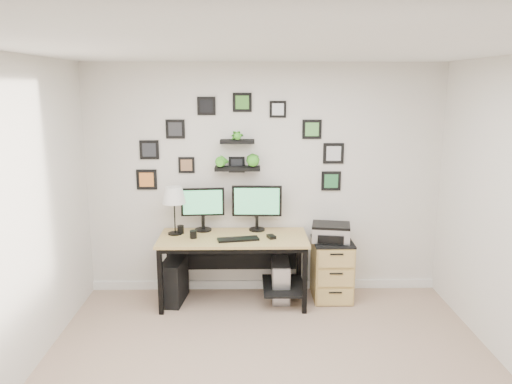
{
  "coord_description": "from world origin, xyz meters",
  "views": [
    {
      "loc": [
        -0.19,
        -3.53,
        2.35
      ],
      "look_at": [
        -0.1,
        1.83,
        1.2
      ],
      "focal_mm": 35.0,
      "sensor_mm": 36.0,
      "label": 1
    }
  ],
  "objects_px": {
    "table_lamp": "(174,196)",
    "pc_tower_black": "(174,281)",
    "mug": "(193,234)",
    "monitor_left": "(203,206)",
    "pc_tower_grey": "(280,280)",
    "file_cabinet": "(332,269)",
    "printer": "(331,232)",
    "desk": "(237,247)",
    "monitor_right": "(257,204)"
  },
  "relations": [
    {
      "from": "monitor_right",
      "to": "pc_tower_black",
      "type": "relative_size",
      "value": 1.16
    },
    {
      "from": "desk",
      "to": "printer",
      "type": "distance_m",
      "value": 1.05
    },
    {
      "from": "monitor_left",
      "to": "table_lamp",
      "type": "xyz_separation_m",
      "value": [
        -0.3,
        -0.12,
        0.14
      ]
    },
    {
      "from": "file_cabinet",
      "to": "table_lamp",
      "type": "bearing_deg",
      "value": 179.45
    },
    {
      "from": "desk",
      "to": "file_cabinet",
      "type": "relative_size",
      "value": 2.39
    },
    {
      "from": "file_cabinet",
      "to": "printer",
      "type": "xyz_separation_m",
      "value": [
        -0.02,
        0.0,
        0.43
      ]
    },
    {
      "from": "pc_tower_grey",
      "to": "printer",
      "type": "height_order",
      "value": "printer"
    },
    {
      "from": "desk",
      "to": "mug",
      "type": "height_order",
      "value": "mug"
    },
    {
      "from": "monitor_left",
      "to": "table_lamp",
      "type": "distance_m",
      "value": 0.35
    },
    {
      "from": "monitor_right",
      "to": "pc_tower_black",
      "type": "height_order",
      "value": "monitor_right"
    },
    {
      "from": "monitor_left",
      "to": "monitor_right",
      "type": "bearing_deg",
      "value": 0.14
    },
    {
      "from": "file_cabinet",
      "to": "mug",
      "type": "bearing_deg",
      "value": -174.71
    },
    {
      "from": "table_lamp",
      "to": "monitor_left",
      "type": "bearing_deg",
      "value": 21.75
    },
    {
      "from": "table_lamp",
      "to": "pc_tower_black",
      "type": "bearing_deg",
      "value": -100.96
    },
    {
      "from": "desk",
      "to": "pc_tower_grey",
      "type": "xyz_separation_m",
      "value": [
        0.49,
        0.03,
        -0.41
      ]
    },
    {
      "from": "pc_tower_grey",
      "to": "desk",
      "type": "bearing_deg",
      "value": -176.29
    },
    {
      "from": "mug",
      "to": "monitor_right",
      "type": "bearing_deg",
      "value": 22.11
    },
    {
      "from": "pc_tower_grey",
      "to": "monitor_right",
      "type": "bearing_deg",
      "value": 147.84
    },
    {
      "from": "pc_tower_black",
      "to": "printer",
      "type": "bearing_deg",
      "value": 9.2
    },
    {
      "from": "monitor_left",
      "to": "printer",
      "type": "bearing_deg",
      "value": -5.43
    },
    {
      "from": "monitor_left",
      "to": "printer",
      "type": "xyz_separation_m",
      "value": [
        1.42,
        -0.13,
        -0.27
      ]
    },
    {
      "from": "monitor_right",
      "to": "file_cabinet",
      "type": "relative_size",
      "value": 0.83
    },
    {
      "from": "monitor_left",
      "to": "pc_tower_black",
      "type": "bearing_deg",
      "value": -146.58
    },
    {
      "from": "desk",
      "to": "file_cabinet",
      "type": "distance_m",
      "value": 1.1
    },
    {
      "from": "mug",
      "to": "file_cabinet",
      "type": "relative_size",
      "value": 0.13
    },
    {
      "from": "monitor_left",
      "to": "printer",
      "type": "distance_m",
      "value": 1.45
    },
    {
      "from": "pc_tower_grey",
      "to": "file_cabinet",
      "type": "distance_m",
      "value": 0.59
    },
    {
      "from": "pc_tower_grey",
      "to": "pc_tower_black",
      "type": "bearing_deg",
      "value": -177.78
    },
    {
      "from": "mug",
      "to": "monitor_left",
      "type": "bearing_deg",
      "value": 73.43
    },
    {
      "from": "desk",
      "to": "file_cabinet",
      "type": "xyz_separation_m",
      "value": [
        1.06,
        0.06,
        -0.29
      ]
    },
    {
      "from": "pc_tower_black",
      "to": "mug",
      "type": "bearing_deg",
      "value": -9.66
    },
    {
      "from": "table_lamp",
      "to": "pc_tower_black",
      "type": "height_order",
      "value": "table_lamp"
    },
    {
      "from": "file_cabinet",
      "to": "pc_tower_black",
      "type": "bearing_deg",
      "value": -177.64
    },
    {
      "from": "monitor_left",
      "to": "pc_tower_grey",
      "type": "distance_m",
      "value": 1.2
    },
    {
      "from": "monitor_right",
      "to": "pc_tower_grey",
      "type": "distance_m",
      "value": 0.89
    },
    {
      "from": "monitor_left",
      "to": "monitor_right",
      "type": "xyz_separation_m",
      "value": [
        0.6,
        0.0,
        0.02
      ]
    },
    {
      "from": "desk",
      "to": "pc_tower_grey",
      "type": "bearing_deg",
      "value": 3.71
    },
    {
      "from": "mug",
      "to": "file_cabinet",
      "type": "distance_m",
      "value": 1.6
    },
    {
      "from": "pc_tower_grey",
      "to": "file_cabinet",
      "type": "xyz_separation_m",
      "value": [
        0.58,
        0.03,
        0.12
      ]
    },
    {
      "from": "monitor_left",
      "to": "mug",
      "type": "distance_m",
      "value": 0.38
    },
    {
      "from": "desk",
      "to": "monitor_right",
      "type": "relative_size",
      "value": 2.89
    },
    {
      "from": "pc_tower_black",
      "to": "printer",
      "type": "relative_size",
      "value": 1.04
    },
    {
      "from": "table_lamp",
      "to": "pc_tower_black",
      "type": "relative_size",
      "value": 1.11
    },
    {
      "from": "file_cabinet",
      "to": "pc_tower_grey",
      "type": "bearing_deg",
      "value": -177.35
    },
    {
      "from": "desk",
      "to": "mug",
      "type": "xyz_separation_m",
      "value": [
        -0.46,
        -0.08,
        0.17
      ]
    },
    {
      "from": "desk",
      "to": "printer",
      "type": "height_order",
      "value": "printer"
    },
    {
      "from": "monitor_left",
      "to": "pc_tower_black",
      "type": "xyz_separation_m",
      "value": [
        -0.32,
        -0.21,
        -0.8
      ]
    },
    {
      "from": "mug",
      "to": "pc_tower_black",
      "type": "xyz_separation_m",
      "value": [
        -0.23,
        0.07,
        -0.55
      ]
    },
    {
      "from": "table_lamp",
      "to": "printer",
      "type": "xyz_separation_m",
      "value": [
        1.71,
        -0.02,
        -0.41
      ]
    },
    {
      "from": "monitor_right",
      "to": "printer",
      "type": "xyz_separation_m",
      "value": [
        0.81,
        -0.14,
        -0.29
      ]
    }
  ]
}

